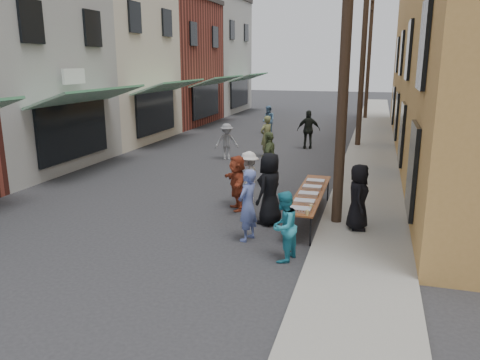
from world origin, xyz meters
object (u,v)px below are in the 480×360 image
Objects in this scene: utility_pole_far at (369,56)px; guest_front_c at (283,227)px; utility_pole_near at (346,45)px; guest_front_a at (270,189)px; utility_pole_mid at (363,53)px; server at (358,197)px; catering_tray_sausage at (300,209)px; serving_table at (310,194)px.

utility_pole_far reaches higher than guest_front_c.
guest_front_c is at bearing -109.08° from utility_pole_near.
utility_pole_near reaches higher than guest_front_a.
utility_pole_mid reaches higher than guest_front_c.
utility_pole_far is 26.88m from guest_front_c.
guest_front_c is 2.60m from server.
catering_tray_sausage is 1.61m from server.
server is at bearing -87.56° from utility_pole_mid.
guest_front_a is at bearing -145.50° from guest_front_c.
utility_pole_mid is 1.00× the size of utility_pole_far.
utility_pole_mid is at bearing -170.47° from guest_front_a.
utility_pole_mid is 12.00m from utility_pole_far.
catering_tray_sausage is 0.33× the size of guest_front_c.
utility_pole_mid is at bearing 86.41° from serving_table.
guest_front_a is at bearing -147.30° from serving_table.
utility_pole_far is at bearing -2.67° from server.
guest_front_c is (-0.16, -1.19, -0.03)m from catering_tray_sausage.
utility_pole_far is at bearing 90.00° from utility_pole_near.
utility_pole_near is 24.00m from utility_pole_far.
utility_pole_near is at bearing -90.00° from utility_pole_far.
utility_pole_far is at bearing -167.26° from guest_front_c.
utility_pole_near is at bearing 46.65° from server.
utility_pole_near is 5.89× the size of guest_front_c.
utility_pole_mid is 12.99m from guest_front_a.
catering_tray_sausage is at bearing 60.35° from guest_front_a.
utility_pole_mid is 15.10m from guest_front_c.
utility_pole_near is 1.00× the size of utility_pole_far.
serving_table is 2.62× the size of guest_front_c.
catering_tray_sausage is (-0.74, -1.41, -3.71)m from utility_pole_near.
utility_pole_near is 4.64m from guest_front_c.
utility_pole_mid is at bearing -1.48° from server.
utility_pole_near is 5.49× the size of server.
utility_pole_far is 5.49× the size of server.
guest_front_a reaches higher than server.
utility_pole_mid is at bearing -168.85° from guest_front_c.
server is at bearing -27.90° from serving_table.
server is at bearing -39.43° from utility_pole_near.
server reaches higher than guest_front_c.
serving_table is (-0.74, 0.24, -3.79)m from utility_pole_near.
server is (0.53, -24.44, -3.58)m from utility_pole_far.
catering_tray_sausage is at bearing -93.15° from utility_pole_mid.
utility_pole_mid is (0.00, 12.00, 0.00)m from utility_pole_near.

